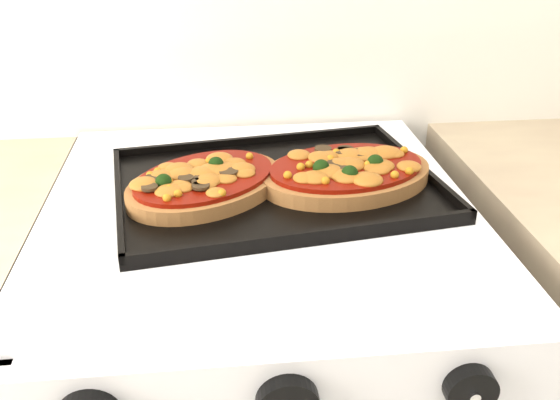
{
  "coord_description": "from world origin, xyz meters",
  "views": [
    {
      "loc": [
        -0.1,
        0.92,
        1.3
      ],
      "look_at": [
        -0.02,
        1.67,
        0.92
      ],
      "focal_mm": 40.0,
      "sensor_mm": 36.0,
      "label": 1
    }
  ],
  "objects": [
    {
      "name": "pizza_right",
      "position": [
        0.08,
        1.72,
        0.94
      ],
      "size": [
        0.28,
        0.23,
        0.04
      ],
      "primitive_type": null,
      "rotation": [
        0.0,
        0.0,
        0.25
      ],
      "color": "#A46B38",
      "rests_on": "baking_tray"
    },
    {
      "name": "control_panel",
      "position": [
        -0.05,
        1.39,
        0.85
      ],
      "size": [
        0.6,
        0.02,
        0.09
      ],
      "primitive_type": "cube",
      "color": "silver",
      "rests_on": "stove"
    },
    {
      "name": "pizza_left",
      "position": [
        -0.12,
        1.71,
        0.94
      ],
      "size": [
        0.29,
        0.27,
        0.03
      ],
      "primitive_type": null,
      "rotation": [
        0.0,
        0.0,
        0.64
      ],
      "color": "#A46B38",
      "rests_on": "baking_tray"
    },
    {
      "name": "knob_right",
      "position": [
        0.14,
        1.37,
        0.85
      ],
      "size": [
        0.05,
        0.02,
        0.05
      ],
      "primitive_type": "cylinder",
      "rotation": [
        1.57,
        0.0,
        0.0
      ],
      "color": "black",
      "rests_on": "control_panel"
    },
    {
      "name": "baking_tray",
      "position": [
        -0.02,
        1.72,
        0.92
      ],
      "size": [
        0.49,
        0.39,
        0.02
      ],
      "primitive_type": "cube",
      "rotation": [
        0.0,
        0.0,
        0.14
      ],
      "color": "black",
      "rests_on": "stove"
    }
  ]
}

